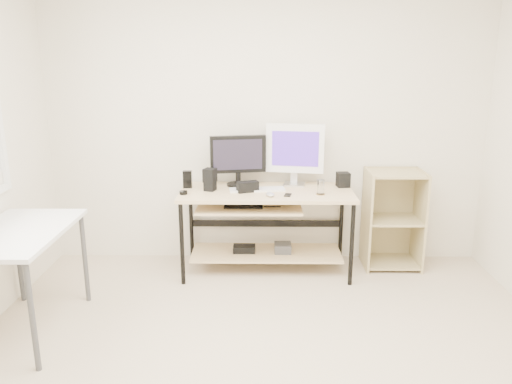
{
  "coord_description": "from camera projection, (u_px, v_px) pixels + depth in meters",
  "views": [
    {
      "loc": [
        -0.05,
        -2.54,
        1.86
      ],
      "look_at": [
        -0.09,
        1.3,
        0.83
      ],
      "focal_mm": 35.0,
      "sensor_mm": 36.0,
      "label": 1
    }
  ],
  "objects": [
    {
      "name": "white_imac",
      "position": [
        295.0,
        150.0,
        4.45
      ],
      "size": [
        0.52,
        0.17,
        0.56
      ],
      "rotation": [
        0.0,
        0.0,
        -0.16
      ],
      "color": "silver",
      "rests_on": "desk"
    },
    {
      "name": "drinking_glass",
      "position": [
        321.0,
        187.0,
        4.2
      ],
      "size": [
        0.07,
        0.07,
        0.12
      ],
      "primitive_type": "cylinder",
      "rotation": [
        0.0,
        0.0,
        -0.21
      ],
      "color": "white",
      "rests_on": "coaster"
    },
    {
      "name": "coaster",
      "position": [
        320.0,
        194.0,
        4.22
      ],
      "size": [
        0.09,
        0.09,
        0.01
      ],
      "primitive_type": "cylinder",
      "rotation": [
        0.0,
        0.0,
        -0.21
      ],
      "color": "#A67F4B",
      "rests_on": "desk"
    },
    {
      "name": "side_table",
      "position": [
        19.0,
        242.0,
        3.36
      ],
      "size": [
        0.6,
        1.0,
        0.75
      ],
      "color": "white",
      "rests_on": "ground"
    },
    {
      "name": "audio_controller",
      "position": [
        188.0,
        179.0,
        4.42
      ],
      "size": [
        0.08,
        0.05,
        0.15
      ],
      "primitive_type": "cube",
      "rotation": [
        0.0,
        0.0,
        0.02
      ],
      "color": "black",
      "rests_on": "desk"
    },
    {
      "name": "smartphone",
      "position": [
        288.0,
        195.0,
        4.19
      ],
      "size": [
        0.07,
        0.11,
        0.01
      ],
      "primitive_type": "cube",
      "rotation": [
        0.0,
        0.0,
        -0.21
      ],
      "color": "black",
      "rests_on": "desk"
    },
    {
      "name": "black_monitor",
      "position": [
        238.0,
        157.0,
        4.44
      ],
      "size": [
        0.5,
        0.21,
        0.46
      ],
      "rotation": [
        0.0,
        0.0,
        0.18
      ],
      "color": "black",
      "rests_on": "desk"
    },
    {
      "name": "speaker_right",
      "position": [
        343.0,
        180.0,
        4.46
      ],
      "size": [
        0.12,
        0.12,
        0.13
      ],
      "primitive_type": "cube",
      "rotation": [
        0.0,
        0.0,
        0.14
      ],
      "color": "black",
      "rests_on": "desk"
    },
    {
      "name": "keyboard",
      "position": [
        257.0,
        190.0,
        4.34
      ],
      "size": [
        0.49,
        0.19,
        0.02
      ],
      "primitive_type": "cube",
      "rotation": [
        0.0,
        0.0,
        0.13
      ],
      "color": "white",
      "rests_on": "desk"
    },
    {
      "name": "center_speaker",
      "position": [
        248.0,
        187.0,
        4.29
      ],
      "size": [
        0.2,
        0.14,
        0.09
      ],
      "primitive_type": "cube",
      "rotation": [
        0.0,
        0.0,
        0.36
      ],
      "color": "black",
      "rests_on": "desk"
    },
    {
      "name": "room",
      "position": [
        244.0,
        165.0,
        2.63
      ],
      "size": [
        4.01,
        4.01,
        2.62
      ],
      "color": "beige",
      "rests_on": "ground"
    },
    {
      "name": "desk",
      "position": [
        264.0,
        214.0,
        4.4
      ],
      "size": [
        1.5,
        0.65,
        0.75
      ],
      "color": "beige",
      "rests_on": "ground"
    },
    {
      "name": "shelf_unit",
      "position": [
        392.0,
        218.0,
        4.56
      ],
      "size": [
        0.5,
        0.4,
        0.9
      ],
      "color": "tan",
      "rests_on": "ground"
    },
    {
      "name": "mouse",
      "position": [
        270.0,
        194.0,
        4.16
      ],
      "size": [
        0.1,
        0.12,
        0.03
      ],
      "primitive_type": "ellipsoid",
      "rotation": [
        0.0,
        0.0,
        0.37
      ],
      "color": "#B8B8BD",
      "rests_on": "desk"
    },
    {
      "name": "speaker_left",
      "position": [
        210.0,
        179.0,
        4.32
      ],
      "size": [
        0.13,
        0.13,
        0.19
      ],
      "rotation": [
        0.0,
        0.0,
        -0.36
      ],
      "color": "black",
      "rests_on": "desk"
    },
    {
      "name": "volume_puck",
      "position": [
        183.0,
        193.0,
        4.22
      ],
      "size": [
        0.08,
        0.08,
        0.03
      ],
      "primitive_type": "cylinder",
      "rotation": [
        0.0,
        0.0,
        -0.24
      ],
      "color": "black",
      "rests_on": "desk"
    }
  ]
}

